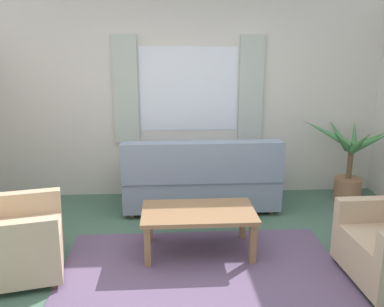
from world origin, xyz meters
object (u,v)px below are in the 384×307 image
at_px(couch, 201,181).
at_px(coffee_table, 198,216).
at_px(potted_plant, 349,163).
at_px(armchair_left, 6,238).

height_order(couch, coffee_table, couch).
bearing_deg(coffee_table, potted_plant, 32.07).
xyz_separation_m(armchair_left, coffee_table, (1.72, 0.30, 0.03)).
height_order(armchair_left, coffee_table, armchair_left).
distance_m(armchair_left, potted_plant, 4.14).
bearing_deg(armchair_left, couch, -64.65).
distance_m(armchair_left, coffee_table, 1.75).
relative_size(couch, potted_plant, 1.73).
height_order(couch, armchair_left, couch).
relative_size(couch, coffee_table, 1.73).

